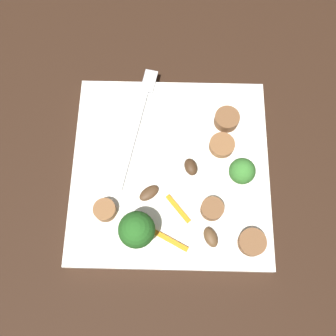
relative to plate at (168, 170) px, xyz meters
The scene contains 15 objects.
ground_plane 0.01m from the plate, ahead, with size 1.40×1.40×0.00m, color black.
plate is the anchor object (origin of this frame).
fork 0.08m from the plate, 31.98° to the left, with size 0.18×0.05×0.00m.
broccoli_floret_0 0.10m from the plate, 156.79° to the left, with size 0.04×0.04×0.06m.
broccoli_floret_1 0.10m from the plate, 98.69° to the right, with size 0.03×0.03×0.05m.
sausage_slice_0 0.10m from the plate, 126.52° to the left, with size 0.03×0.03×0.02m, color brown.
sausage_slice_1 0.14m from the plate, 133.33° to the right, with size 0.03×0.03×0.01m, color brown.
sausage_slice_2 0.10m from the plate, 47.36° to the right, with size 0.03×0.03×0.02m, color brown.
sausage_slice_3 0.07m from the plate, 64.87° to the right, with size 0.03×0.03×0.01m, color brown.
sausage_slice_4 0.08m from the plate, 136.07° to the right, with size 0.03×0.03×0.01m, color brown.
mushroom_0 0.05m from the plate, 142.92° to the left, with size 0.03×0.02×0.01m, color #4C331E.
mushroom_1 0.03m from the plate, 91.62° to the right, with size 0.02×0.02×0.01m, color #422B19.
mushroom_2 0.10m from the plate, 150.60° to the right, with size 0.03×0.02×0.01m, color brown.
pepper_strip_0 0.09m from the plate, behind, with size 0.05×0.01×0.00m, color orange.
pepper_strip_2 0.06m from the plate, 169.07° to the right, with size 0.04×0.01×0.00m, color orange.
Camera 1 is at (-0.15, -0.00, 0.47)m, focal length 39.27 mm.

